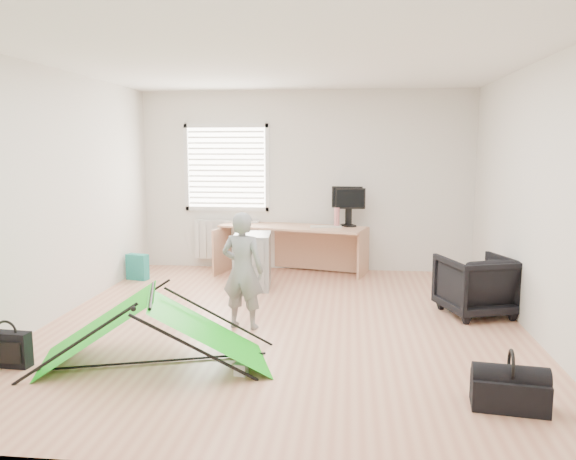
# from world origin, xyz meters

# --- Properties ---
(ground) EXTENTS (5.50, 5.50, 0.00)m
(ground) POSITION_xyz_m (0.00, 0.00, 0.00)
(ground) COLOR tan
(ground) RESTS_ON ground
(back_wall) EXTENTS (5.00, 0.02, 2.70)m
(back_wall) POSITION_xyz_m (0.00, 2.75, 1.35)
(back_wall) COLOR silver
(back_wall) RESTS_ON ground
(window) EXTENTS (1.20, 0.06, 1.20)m
(window) POSITION_xyz_m (-1.20, 2.71, 1.55)
(window) COLOR silver
(window) RESTS_ON back_wall
(radiator) EXTENTS (1.00, 0.12, 0.60)m
(radiator) POSITION_xyz_m (-1.20, 2.67, 0.45)
(radiator) COLOR silver
(radiator) RESTS_ON back_wall
(desk) EXTENTS (2.21, 1.17, 0.72)m
(desk) POSITION_xyz_m (-0.16, 2.36, 0.36)
(desk) COLOR tan
(desk) RESTS_ON ground
(filing_cabinet) EXTENTS (0.52, 0.66, 0.73)m
(filing_cabinet) POSITION_xyz_m (-0.60, 1.50, 0.36)
(filing_cabinet) COLOR #979A9C
(filing_cabinet) RESTS_ON ground
(monitor_left) EXTENTS (0.45, 0.12, 0.42)m
(monitor_left) POSITION_xyz_m (0.64, 2.47, 0.93)
(monitor_left) COLOR black
(monitor_left) RESTS_ON desk
(monitor_right) EXTENTS (0.43, 0.13, 0.41)m
(monitor_right) POSITION_xyz_m (0.68, 2.39, 0.92)
(monitor_right) COLOR black
(monitor_right) RESTS_ON desk
(keyboard) EXTENTS (0.46, 0.20, 0.02)m
(keyboard) POSITION_xyz_m (0.34, 2.27, 0.73)
(keyboard) COLOR beige
(keyboard) RESTS_ON desk
(thermos) EXTENTS (0.10, 0.10, 0.28)m
(thermos) POSITION_xyz_m (0.49, 2.33, 0.86)
(thermos) COLOR #CA7173
(thermos) RESTS_ON desk
(office_chair) EXTENTS (0.92, 0.93, 0.67)m
(office_chair) POSITION_xyz_m (2.09, 0.57, 0.34)
(office_chair) COLOR black
(office_chair) RESTS_ON ground
(person) EXTENTS (0.49, 0.36, 1.22)m
(person) POSITION_xyz_m (-0.40, -0.17, 0.61)
(person) COLOR gray
(person) RESTS_ON ground
(kite) EXTENTS (2.13, 1.42, 0.61)m
(kite) POSITION_xyz_m (-0.99, -1.22, 0.30)
(kite) COLOR #12C714
(kite) RESTS_ON ground
(storage_crate) EXTENTS (0.54, 0.41, 0.28)m
(storage_crate) POSITION_xyz_m (2.20, 1.32, 0.14)
(storage_crate) COLOR silver
(storage_crate) RESTS_ON ground
(tote_bag) EXTENTS (0.33, 0.21, 0.36)m
(tote_bag) POSITION_xyz_m (-2.30, 1.77, 0.18)
(tote_bag) COLOR #1D8176
(tote_bag) RESTS_ON ground
(laptop_bag) EXTENTS (0.41, 0.15, 0.31)m
(laptop_bag) POSITION_xyz_m (-2.21, -1.42, 0.15)
(laptop_bag) COLOR black
(laptop_bag) RESTS_ON ground
(white_box) EXTENTS (0.11, 0.11, 0.10)m
(white_box) POSITION_xyz_m (-0.19, -1.38, 0.05)
(white_box) COLOR silver
(white_box) RESTS_ON ground
(duffel_bag) EXTENTS (0.56, 0.33, 0.23)m
(duffel_bag) POSITION_xyz_m (1.84, -1.76, 0.11)
(duffel_bag) COLOR black
(duffel_bag) RESTS_ON ground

